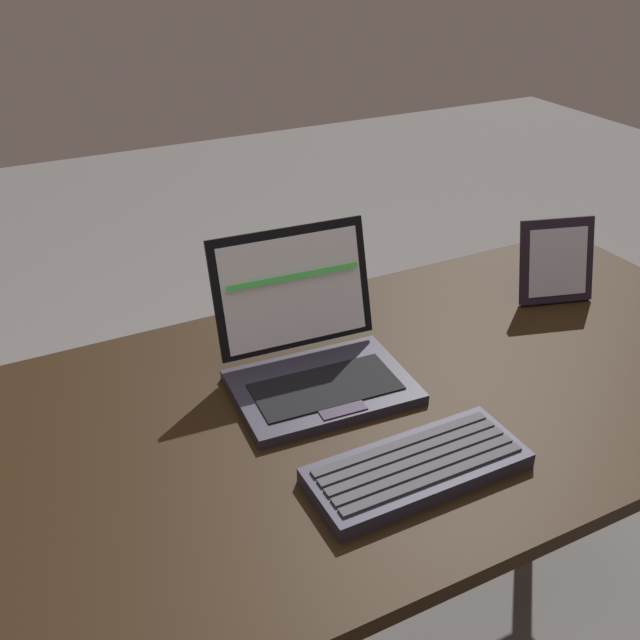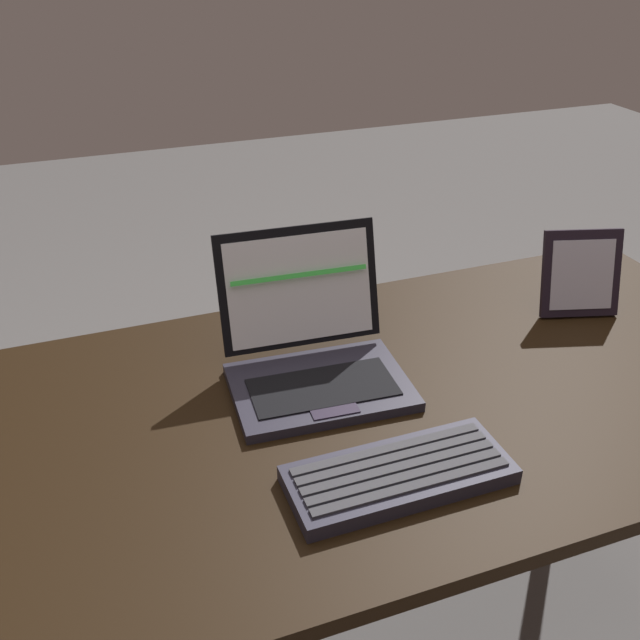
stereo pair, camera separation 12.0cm
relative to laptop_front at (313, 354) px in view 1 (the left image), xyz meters
name	(u,v)px [view 1 (the left image)]	position (x,y,z in m)	size (l,w,h in m)	color
desk	(373,423)	(0.07, -0.09, -0.11)	(1.62, 0.77, 0.71)	black
laptop_front	(313,354)	(0.00, 0.00, 0.00)	(0.32, 0.29, 0.24)	#282633
external_keyboard	(417,467)	(0.03, -0.29, -0.04)	(0.33, 0.13, 0.03)	#292737
photo_frame	(556,261)	(0.59, 0.04, 0.04)	(0.17, 0.10, 0.17)	black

